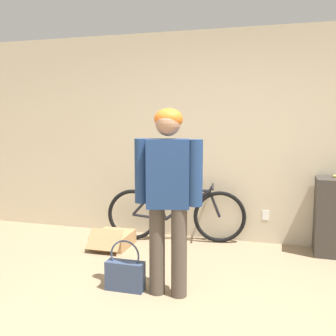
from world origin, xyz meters
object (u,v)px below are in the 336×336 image
at_px(handbag, 125,274).
at_px(bicycle, 176,214).
at_px(cardboard_box, 113,240).
at_px(person, 168,186).

bearing_deg(handbag, bicycle, 87.53).
bearing_deg(bicycle, handbag, -102.18).
height_order(handbag, cardboard_box, handbag).
height_order(person, cardboard_box, person).
relative_size(person, cardboard_box, 2.85).
distance_m(bicycle, handbag, 1.52).
height_order(bicycle, handbag, bicycle).
height_order(person, handbag, person).
xyz_separation_m(bicycle, handbag, (-0.06, -1.50, -0.20)).
bearing_deg(handbag, person, 2.96).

